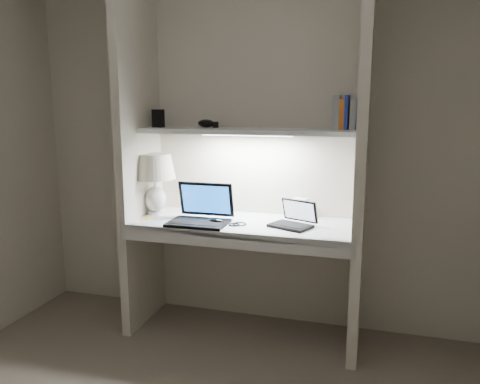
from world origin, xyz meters
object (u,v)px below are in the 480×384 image
(laptop_netbook, at_px, (294,220))
(speaker, at_px, (300,208))
(table_lamp, at_px, (155,174))
(book_row, at_px, (349,113))
(laptop_main, at_px, (201,214))

(laptop_netbook, bearing_deg, speaker, 112.09)
(table_lamp, distance_m, laptop_netbook, 1.01)
(laptop_netbook, relative_size, book_row, 1.45)
(laptop_main, height_order, laptop_netbook, laptop_main)
(book_row, bearing_deg, speaker, 175.41)
(laptop_main, bearing_deg, table_lamp, 161.32)
(table_lamp, bearing_deg, book_row, 7.06)
(laptop_main, distance_m, book_row, 1.13)
(speaker, relative_size, book_row, 0.61)
(book_row, bearing_deg, laptop_netbook, -143.57)
(table_lamp, xyz_separation_m, book_row, (1.28, 0.16, 0.41))
(speaker, distance_m, book_row, 0.70)
(table_lamp, height_order, laptop_main, table_lamp)
(laptop_main, relative_size, laptop_netbook, 1.21)
(table_lamp, height_order, book_row, book_row)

